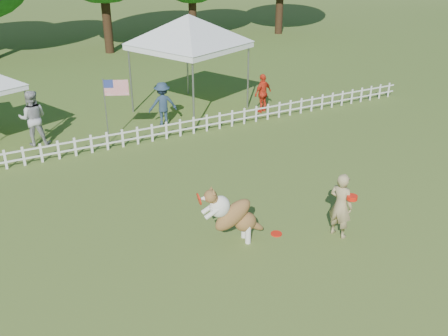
% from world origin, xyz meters
% --- Properties ---
extents(ground, '(120.00, 120.00, 0.00)m').
position_xyz_m(ground, '(0.00, 0.00, 0.00)').
color(ground, '#33541A').
rests_on(ground, ground).
extents(picket_fence, '(22.00, 0.08, 0.60)m').
position_xyz_m(picket_fence, '(0.00, 7.00, 0.30)').
color(picket_fence, white).
rests_on(picket_fence, ground).
extents(handler, '(0.52, 0.65, 1.54)m').
position_xyz_m(handler, '(1.91, -0.31, 0.77)').
color(handler, tan).
rests_on(handler, ground).
extents(dog, '(1.42, 0.67, 1.41)m').
position_xyz_m(dog, '(-0.31, 0.55, 0.70)').
color(dog, brown).
rests_on(dog, ground).
extents(frisbee_on_turf, '(0.28, 0.28, 0.02)m').
position_xyz_m(frisbee_on_turf, '(0.70, 0.37, 0.01)').
color(frisbee_on_turf, red).
rests_on(frisbee_on_turf, ground).
extents(canopy_tent_right, '(4.48, 4.48, 3.53)m').
position_xyz_m(canopy_tent_right, '(2.74, 9.36, 1.76)').
color(canopy_tent_right, white).
rests_on(canopy_tent_right, ground).
extents(flag_pole, '(0.79, 0.41, 2.15)m').
position_xyz_m(flag_pole, '(-1.05, 7.54, 1.08)').
color(flag_pole, gray).
rests_on(flag_pole, ground).
extents(spectator_a, '(1.03, 0.90, 1.80)m').
position_xyz_m(spectator_a, '(-3.14, 8.55, 0.90)').
color(spectator_a, '#A7A5AB').
rests_on(spectator_a, ground).
extents(spectator_b, '(1.08, 0.72, 1.55)m').
position_xyz_m(spectator_b, '(1.17, 8.30, 0.78)').
color(spectator_b, '#24364D').
rests_on(spectator_b, ground).
extents(spectator_c, '(0.93, 0.59, 1.47)m').
position_xyz_m(spectator_c, '(5.07, 7.87, 0.74)').
color(spectator_c, red).
rests_on(spectator_c, ground).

